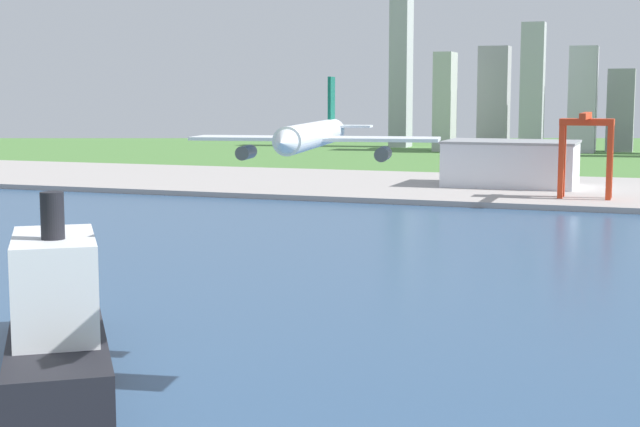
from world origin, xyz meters
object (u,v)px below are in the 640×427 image
(cargo_ship, at_px, (57,325))
(port_crane_red, at_px, (586,137))
(warehouse_main, at_px, (511,163))
(airplane_landing, at_px, (313,136))

(cargo_ship, height_order, port_crane_red, port_crane_red)
(cargo_ship, xyz_separation_m, warehouse_main, (24.89, 332.26, 4.42))
(cargo_ship, distance_m, warehouse_main, 333.22)
(cargo_ship, xyz_separation_m, port_crane_red, (62.66, 285.54, 19.33))
(airplane_landing, xyz_separation_m, cargo_ship, (-43.29, -3.93, -31.39))
(airplane_landing, relative_size, port_crane_red, 1.18)
(port_crane_red, distance_m, warehouse_main, 61.90)
(port_crane_red, xyz_separation_m, warehouse_main, (-37.77, 46.72, -14.91))
(airplane_landing, height_order, port_crane_red, airplane_landing)
(airplane_landing, bearing_deg, warehouse_main, 93.21)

